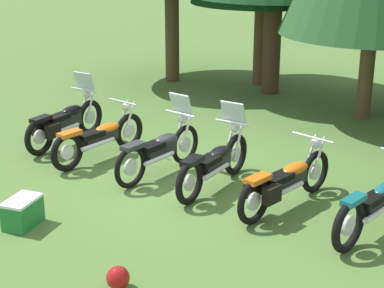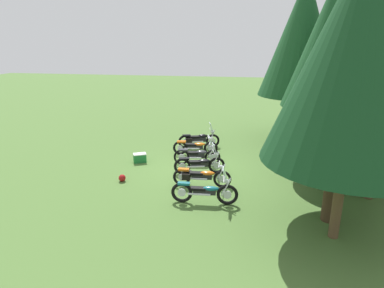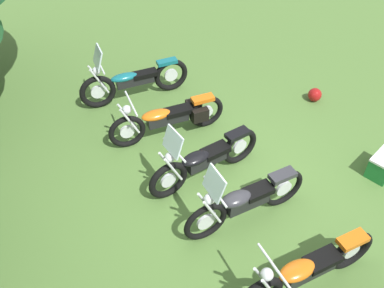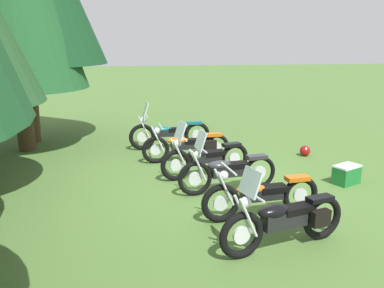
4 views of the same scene
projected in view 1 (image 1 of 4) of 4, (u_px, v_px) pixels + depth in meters
The scene contains 9 objects.
ground_plane at pixel (184, 182), 10.77m from camera, with size 80.00×80.00×0.00m, color #4C7033.
motorcycle_0 at pixel (65, 122), 12.48m from camera, with size 0.94×2.22×1.38m.
motorcycle_1 at pixel (100, 137), 11.70m from camera, with size 0.74×2.30×1.02m.
motorcycle_2 at pixel (160, 149), 10.95m from camera, with size 0.67×2.21×1.38m.
motorcycle_3 at pixel (215, 162), 10.39m from camera, with size 0.80×2.22×1.38m.
motorcycle_4 at pixel (285, 181), 9.64m from camera, with size 0.78×2.36×1.01m.
motorcycle_5 at pixel (379, 201), 8.90m from camera, with size 0.72×2.42×1.40m.
picnic_cooler at pixel (23, 212), 9.13m from camera, with size 0.61×0.71×0.43m.
dropped_helmet at pixel (118, 278), 7.56m from camera, with size 0.30×0.30×0.30m, color maroon.
Camera 1 is at (7.30, -6.74, 4.21)m, focal length 57.70 mm.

